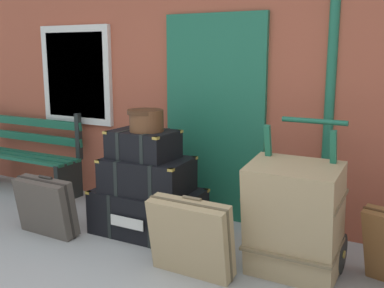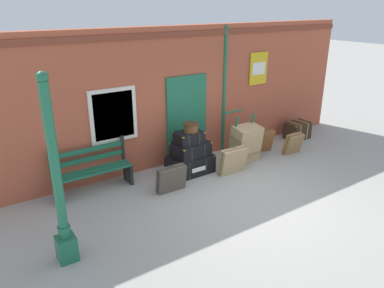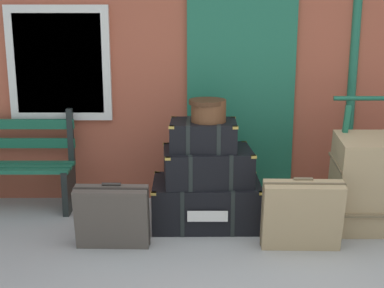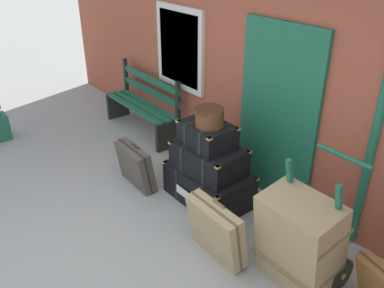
{
  "view_description": "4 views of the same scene",
  "coord_description": "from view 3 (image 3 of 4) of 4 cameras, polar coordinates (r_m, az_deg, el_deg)",
  "views": [
    {
      "loc": [
        2.12,
        -1.74,
        1.72
      ],
      "look_at": [
        0.11,
        1.89,
        0.89
      ],
      "focal_mm": 42.84,
      "sensor_mm": 36.0,
      "label": 1
    },
    {
      "loc": [
        -4.61,
        -4.73,
        3.68
      ],
      "look_at": [
        -0.26,
        1.71,
        0.71
      ],
      "focal_mm": 34.8,
      "sensor_mm": 36.0,
      "label": 2
    },
    {
      "loc": [
        -0.43,
        -3.18,
        2.04
      ],
      "look_at": [
        -0.43,
        1.73,
        0.79
      ],
      "focal_mm": 51.58,
      "sensor_mm": 36.0,
      "label": 3
    },
    {
      "loc": [
        2.81,
        -0.93,
        2.9
      ],
      "look_at": [
        -0.55,
        1.69,
        0.67
      ],
      "focal_mm": 37.96,
      "sensor_mm": 36.0,
      "label": 4
    }
  ],
  "objects": [
    {
      "name": "steamer_trunk_base",
      "position": [
        5.25,
        1.47,
        -6.07
      ],
      "size": [
        1.02,
        0.68,
        0.43
      ],
      "color": "black",
      "rests_on": "ground"
    },
    {
      "name": "steamer_trunk_top",
      "position": [
        5.05,
        1.16,
        0.92
      ],
      "size": [
        0.62,
        0.46,
        0.27
      ],
      "color": "black",
      "rests_on": "steamer_trunk_middle"
    },
    {
      "name": "large_brown_trunk",
      "position": [
        5.23,
        18.09,
        -3.93
      ],
      "size": [
        0.7,
        0.55,
        0.93
      ],
      "color": "tan",
      "rests_on": "ground"
    },
    {
      "name": "porters_trolley",
      "position": [
        5.45,
        17.37,
        -5.3
      ],
      "size": [
        0.71,
        0.65,
        1.19
      ],
      "color": "black",
      "rests_on": "ground"
    },
    {
      "name": "suitcase_brown",
      "position": [
        4.77,
        11.27,
        -7.22
      ],
      "size": [
        0.68,
        0.29,
        0.64
      ],
      "color": "tan",
      "rests_on": "ground"
    },
    {
      "name": "brick_facade",
      "position": [
        5.81,
        4.23,
        9.92
      ],
      "size": [
        10.4,
        0.35,
        3.2
      ],
      "color": "#AD5138",
      "rests_on": "ground"
    },
    {
      "name": "round_hatbox",
      "position": [
        4.99,
        1.68,
        3.63
      ],
      "size": [
        0.34,
        0.33,
        0.2
      ],
      "color": "brown",
      "rests_on": "steamer_trunk_top"
    },
    {
      "name": "steamer_trunk_middle",
      "position": [
        5.12,
        1.61,
        -2.25
      ],
      "size": [
        0.85,
        0.61,
        0.33
      ],
      "color": "black",
      "rests_on": "steamer_trunk_base"
    },
    {
      "name": "suitcase_tan",
      "position": [
        4.78,
        -8.26,
        -7.44
      ],
      "size": [
        0.64,
        0.27,
        0.58
      ],
      "color": "#51473D",
      "rests_on": "ground"
    }
  ]
}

